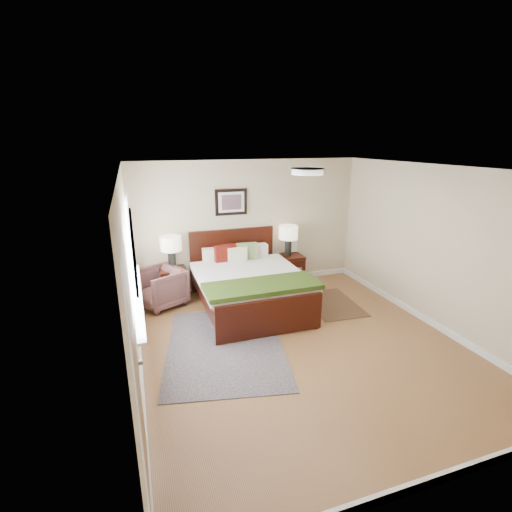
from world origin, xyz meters
The scene contains 18 objects.
floor centered at (0.00, 0.00, 0.00)m, with size 5.00×5.00×0.00m, color #905C37.
back_wall centered at (0.00, 2.50, 1.25)m, with size 4.50×0.04×2.50m, color #C4AD8E.
front_wall centered at (0.00, -2.50, 1.25)m, with size 4.50×0.04×2.50m, color #C4AD8E.
left_wall centered at (-2.25, 0.00, 1.25)m, with size 0.04×5.00×2.50m, color #C4AD8E.
right_wall centered at (2.25, 0.00, 1.25)m, with size 0.04×5.00×2.50m, color #C4AD8E.
ceiling centered at (0.00, 0.00, 2.50)m, with size 4.50×5.00×0.02m, color white.
window centered at (-2.20, 0.70, 1.38)m, with size 0.11×2.72×1.32m.
door centered at (-2.23, -1.75, 1.07)m, with size 0.06×1.00×2.18m.
ceil_fixture centered at (0.00, 0.00, 2.47)m, with size 0.44×0.44×0.08m.
bed centered at (-0.35, 1.42, 0.54)m, with size 1.80×2.19×1.18m.
wall_art centered at (-0.35, 2.47, 1.72)m, with size 0.62×0.05×0.50m.
nightstand_left centered at (-1.54, 2.25, 0.46)m, with size 0.49×0.44×0.58m.
nightstand_right centered at (0.76, 2.26, 0.37)m, with size 0.61×0.46×0.60m.
lamp_left centered at (-1.54, 2.27, 1.02)m, with size 0.38×0.38×0.61m.
lamp_right centered at (0.76, 2.27, 1.04)m, with size 0.38×0.38×0.61m.
armchair centered at (-1.80, 2.00, 0.34)m, with size 0.73×0.75×0.69m, color brown.
rug_persian centered at (-1.06, 0.27, 0.01)m, with size 1.63×2.30×0.01m, color #0C1E3F.
rug_navy centered at (1.13, 1.07, 0.01)m, with size 0.85×1.27×0.01m, color black.
Camera 1 is at (-2.14, -4.32, 2.83)m, focal length 26.00 mm.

